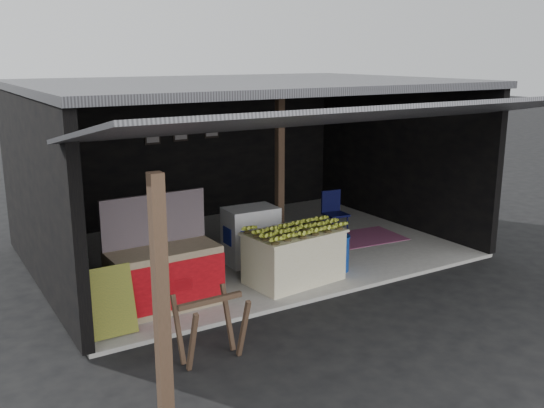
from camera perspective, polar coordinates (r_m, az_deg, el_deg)
ground at (r=8.94m, az=5.62°, el=-8.78°), size 80.00×80.00×0.00m
concrete_slab at (r=10.90m, az=-2.32°, el=-4.34°), size 7.00×5.00×0.06m
shophouse at (r=10.71m, az=-3.26°, el=6.70°), size 7.40×7.29×3.02m
banana_table at (r=9.23m, az=2.07°, el=-4.93°), size 1.53×1.04×0.80m
banana_pile at (r=9.09m, az=2.10°, el=-2.09°), size 1.41×0.93×0.16m
white_crate at (r=10.03m, az=-2.00°, el=-2.95°), size 0.87×0.61×0.94m
neighbor_stall at (r=8.41m, az=-10.11°, el=-6.59°), size 1.51×0.71×1.54m
green_signboard at (r=7.76m, az=-14.93°, el=-8.87°), size 0.58×0.27×0.85m
sawhorse at (r=7.03m, az=-5.79°, el=-10.96°), size 0.79×0.68×0.77m
water_barrel at (r=9.77m, az=6.17°, el=-4.69°), size 0.37×0.37×0.55m
plastic_chair at (r=11.59m, az=5.80°, el=-0.51°), size 0.44×0.44×0.86m
magenta_rug at (r=11.62m, az=8.48°, el=-3.14°), size 1.58×1.13×0.01m
picture_frames at (r=12.52m, az=-8.48°, el=6.83°), size 1.62×0.04×0.46m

